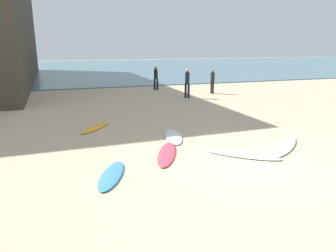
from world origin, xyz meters
The scene contains 11 objects.
ground_plane centered at (0.00, 0.00, 0.00)m, with size 120.00×120.00×0.00m, color #C6B28E.
ocean_water centered at (0.00, 37.48, 0.04)m, with size 120.00×40.00×0.08m, color slate.
surfboard_0 centered at (-3.70, 5.65, 0.04)m, with size 0.49×2.05×0.07m, color gold.
surfboard_1 centered at (-1.87, 1.76, 0.04)m, with size 0.52×2.32×0.08m, color #DD445B.
surfboard_2 centered at (-3.74, 0.63, 0.04)m, with size 0.53×1.95×0.08m, color #4292DF.
surfboard_3 centered at (0.35, 0.97, 0.04)m, with size 0.60×2.30×0.08m, color silver.
surfboard_4 centered at (-1.09, 3.43, 0.04)m, with size 0.60×1.95×0.08m, color white.
surfboard_5 centered at (2.15, 1.31, 0.04)m, with size 0.56×2.51×0.07m, color beige.
beachgoer_near centered at (4.79, 12.54, 0.91)m, with size 0.31×0.34×1.65m.
beachgoer_mid centered at (1.58, 15.42, 0.96)m, with size 0.36×0.36×1.72m.
beachgoer_far centered at (2.50, 11.38, 1.04)m, with size 0.40×0.40×1.84m.
Camera 1 is at (-4.64, -7.05, 3.37)m, focal length 33.63 mm.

